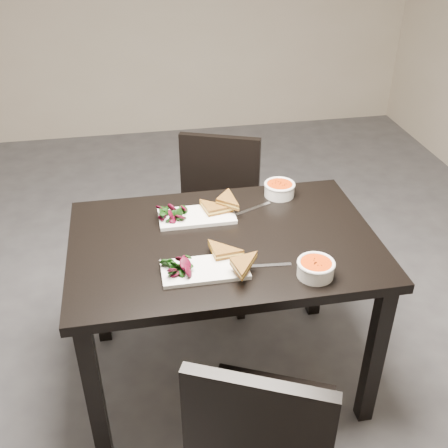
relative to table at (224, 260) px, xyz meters
name	(u,v)px	position (x,y,z in m)	size (l,w,h in m)	color
ground	(146,317)	(-0.33, 0.45, -0.65)	(5.00, 5.00, 0.00)	#47474C
table	(224,260)	(0.00, 0.00, 0.00)	(1.20, 0.80, 0.75)	black
chair_near	(262,436)	(-0.01, -0.70, -0.17)	(0.56, 0.56, 0.85)	black
chair_far	(216,210)	(0.08, 0.67, -0.17)	(0.54, 0.54, 0.85)	black
plate_near	(205,270)	(-0.11, -0.19, 0.11)	(0.31, 0.16, 0.02)	white
sandwich_near	(222,258)	(-0.04, -0.18, 0.14)	(0.16, 0.12, 0.05)	#996620
salad_near	(177,266)	(-0.21, -0.19, 0.14)	(0.10, 0.09, 0.04)	black
soup_bowl_near	(316,268)	(0.28, -0.29, 0.13)	(0.14, 0.14, 0.06)	white
cutlery_near	(267,266)	(0.12, -0.20, 0.10)	(0.18, 0.02, 0.00)	silver
plate_far	(197,216)	(-0.08, 0.18, 0.11)	(0.31, 0.16, 0.02)	white
sandwich_far	(213,210)	(-0.02, 0.16, 0.14)	(0.16, 0.12, 0.05)	#996620
salad_far	(172,212)	(-0.18, 0.18, 0.14)	(0.10, 0.09, 0.04)	black
soup_bowl_far	(279,188)	(0.31, 0.30, 0.13)	(0.14, 0.14, 0.06)	white
cutlery_far	(253,209)	(0.16, 0.20, 0.10)	(0.18, 0.02, 0.00)	silver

